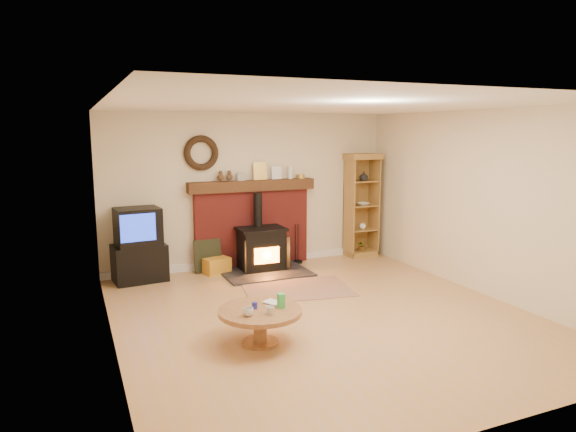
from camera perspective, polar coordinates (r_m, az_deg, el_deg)
name	(u,v)px	position (r m, az deg, el deg)	size (l,w,h in m)	color
ground	(323,315)	(6.62, 3.86, -10.93)	(5.50, 5.50, 0.00)	tan
room_shell	(319,179)	(6.31, 3.49, 4.10)	(5.02, 5.52, 2.61)	beige
chimney_breast	(252,220)	(8.79, -3.98, -0.41)	(2.20, 0.22, 1.78)	maroon
wood_stove	(262,250)	(8.53, -2.92, -3.80)	(1.40, 1.00, 1.28)	black
area_rug	(297,289)	(7.62, 1.04, -8.10)	(1.54, 1.06, 0.01)	brown
tv_unit	(139,246)	(8.23, -16.25, -3.25)	(0.83, 0.62, 1.15)	black
curio_cabinet	(361,205)	(9.55, 8.11, 1.20)	(0.61, 0.44, 1.90)	olive
firelog_box	(217,266)	(8.48, -7.90, -5.50)	(0.41, 0.26, 0.26)	yellow
leaning_painting	(208,256)	(8.56, -8.90, -4.40)	(0.45, 0.03, 0.54)	black
fire_tools	(298,257)	(9.07, 1.08, -4.59)	(0.16, 0.16, 0.70)	black
coffee_table	(260,316)	(5.68, -3.09, -11.01)	(0.91, 0.91, 0.55)	brown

